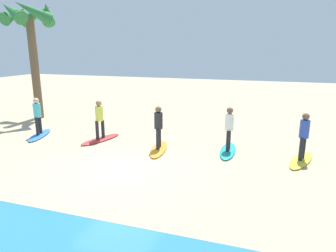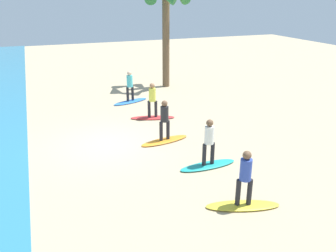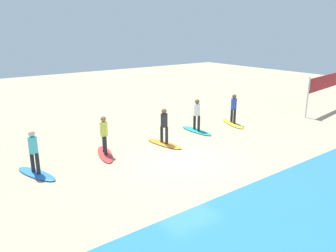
# 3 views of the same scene
# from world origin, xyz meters

# --- Properties ---
(ground_plane) EXTENTS (60.00, 60.00, 0.00)m
(ground_plane) POSITION_xyz_m (0.00, 0.00, 0.00)
(ground_plane) COLOR tan
(surfboard_yellow) EXTENTS (1.17, 2.17, 0.09)m
(surfboard_yellow) POSITION_xyz_m (-5.73, -2.60, 0.04)
(surfboard_yellow) COLOR yellow
(surfboard_yellow) RESTS_ON ground
(surfer_yellow) EXTENTS (0.32, 0.44, 1.64)m
(surfer_yellow) POSITION_xyz_m (-5.73, -2.60, 1.04)
(surfer_yellow) COLOR #232328
(surfer_yellow) RESTS_ON surfboard_yellow
(surfboard_teal) EXTENTS (0.63, 2.12, 0.09)m
(surfboard_teal) POSITION_xyz_m (-3.18, -2.81, 0.04)
(surfboard_teal) COLOR teal
(surfboard_teal) RESTS_ON ground
(surfer_teal) EXTENTS (0.32, 0.46, 1.64)m
(surfer_teal) POSITION_xyz_m (-3.18, -2.81, 1.04)
(surfer_teal) COLOR #232328
(surfer_teal) RESTS_ON surfboard_teal
(surfboard_orange) EXTENTS (0.92, 2.17, 0.09)m
(surfboard_orange) POSITION_xyz_m (-0.60, -2.17, 0.04)
(surfboard_orange) COLOR orange
(surfboard_orange) RESTS_ON ground
(surfer_orange) EXTENTS (0.32, 0.45, 1.64)m
(surfer_orange) POSITION_xyz_m (-0.60, -2.17, 1.04)
(surfer_orange) COLOR #232328
(surfer_orange) RESTS_ON surfboard_orange
(surfboard_red) EXTENTS (1.14, 2.17, 0.09)m
(surfboard_red) POSITION_xyz_m (2.22, -2.62, 0.04)
(surfboard_red) COLOR red
(surfboard_red) RESTS_ON ground
(surfer_red) EXTENTS (0.32, 0.45, 1.64)m
(surfer_red) POSITION_xyz_m (2.22, -2.62, 1.04)
(surfer_red) COLOR #232328
(surfer_red) RESTS_ON surfboard_red
(surfboard_blue) EXTENTS (1.20, 2.17, 0.09)m
(surfboard_blue) POSITION_xyz_m (5.17, -2.33, 0.04)
(surfboard_blue) COLOR blue
(surfboard_blue) RESTS_ON ground
(surfer_blue) EXTENTS (0.32, 0.44, 1.64)m
(surfer_blue) POSITION_xyz_m (5.17, -2.33, 1.04)
(surfer_blue) COLOR #232328
(surfer_blue) RESTS_ON surfboard_blue
(volleyball_net) EXTENTS (9.01, 1.38, 2.50)m
(volleyball_net) POSITION_xyz_m (-14.87, -1.60, 1.79)
(volleyball_net) COLOR silver
(volleyball_net) RESTS_ON ground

